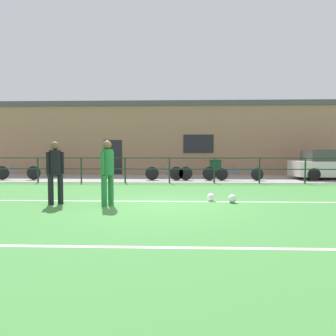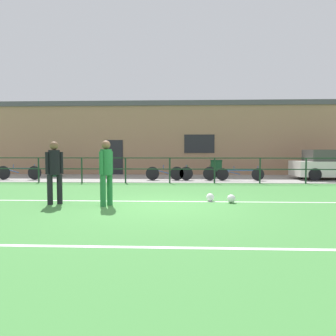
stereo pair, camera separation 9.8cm
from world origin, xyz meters
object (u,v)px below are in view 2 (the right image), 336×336
(parked_car_red, at_px, (336,165))
(bicycle_parked_2, at_px, (240,174))
(soccer_ball_match, at_px, (231,199))
(bicycle_parked_3, at_px, (169,173))
(soccer_ball_spare, at_px, (210,197))
(trash_bin_0, at_px, (216,168))
(bicycle_parked_1, at_px, (193,173))
(player_striker, at_px, (106,169))
(bicycle_parked_0, at_px, (19,172))
(player_goalkeeper, at_px, (54,169))
(trash_bin_1, at_px, (54,167))

(parked_car_red, height_order, bicycle_parked_2, parked_car_red)
(soccer_ball_match, xyz_separation_m, bicycle_parked_3, (-2.01, 6.63, 0.24))
(soccer_ball_spare, relative_size, bicycle_parked_3, 0.10)
(soccer_ball_spare, xyz_separation_m, trash_bin_0, (1.03, 8.34, 0.38))
(parked_car_red, height_order, trash_bin_0, parked_car_red)
(bicycle_parked_1, bearing_deg, bicycle_parked_3, 180.00)
(player_striker, relative_size, bicycle_parked_1, 0.76)
(bicycle_parked_1, bearing_deg, soccer_ball_spare, -87.46)
(soccer_ball_match, bearing_deg, bicycle_parked_1, 97.24)
(player_striker, distance_m, soccer_ball_match, 3.52)
(player_striker, bearing_deg, trash_bin_0, -173.15)
(soccer_ball_match, xyz_separation_m, bicycle_parked_0, (-9.48, 6.63, 0.26))
(player_goalkeeper, height_order, trash_bin_1, player_goalkeeper)
(bicycle_parked_2, bearing_deg, bicycle_parked_1, 180.00)
(player_goalkeeper, relative_size, bicycle_parked_2, 0.74)
(bicycle_parked_3, bearing_deg, trash_bin_1, 162.55)
(trash_bin_0, bearing_deg, player_goalkeeper, -120.26)
(player_striker, relative_size, soccer_ball_spare, 7.57)
(bicycle_parked_0, distance_m, bicycle_parked_1, 8.64)
(player_goalkeeper, bearing_deg, player_striker, -39.95)
(trash_bin_0, height_order, trash_bin_1, trash_bin_1)
(soccer_ball_match, relative_size, bicycle_parked_0, 0.10)
(bicycle_parked_2, height_order, trash_bin_1, trash_bin_1)
(soccer_ball_spare, height_order, parked_car_red, parked_car_red)
(trash_bin_0, bearing_deg, soccer_ball_match, -93.09)
(soccer_ball_spare, bearing_deg, trash_bin_1, 133.55)
(player_goalkeeper, height_order, parked_car_red, player_goalkeeper)
(bicycle_parked_1, bearing_deg, player_goalkeeper, -119.38)
(player_striker, relative_size, bicycle_parked_3, 0.75)
(player_striker, xyz_separation_m, soccer_ball_match, (3.36, 0.62, -0.86))
(soccer_ball_match, height_order, bicycle_parked_1, bicycle_parked_1)
(player_goalkeeper, height_order, player_striker, player_striker)
(bicycle_parked_1, distance_m, bicycle_parked_3, 1.17)
(bicycle_parked_2, relative_size, trash_bin_1, 2.10)
(player_goalkeeper, distance_m, player_striker, 1.47)
(player_striker, height_order, bicycle_parked_3, player_striker)
(player_goalkeeper, xyz_separation_m, trash_bin_0, (5.28, 9.06, -0.47))
(bicycle_parked_0, xyz_separation_m, trash_bin_1, (0.95, 2.05, 0.20))
(trash_bin_1, bearing_deg, bicycle_parked_1, -14.92)
(player_striker, distance_m, trash_bin_0, 10.02)
(bicycle_parked_3, bearing_deg, soccer_ball_spare, -77.11)
(bicycle_parked_1, bearing_deg, bicycle_parked_0, -180.00)
(bicycle_parked_2, bearing_deg, bicycle_parked_0, 180.00)
(player_striker, height_order, bicycle_parked_1, player_striker)
(player_striker, xyz_separation_m, bicycle_parked_2, (4.76, 7.25, -0.64))
(bicycle_parked_1, xyz_separation_m, trash_bin_1, (-7.70, 2.05, 0.21))
(trash_bin_0, bearing_deg, trash_bin_1, 179.65)
(player_goalkeeper, xyz_separation_m, bicycle_parked_2, (6.22, 7.06, -0.63))
(soccer_ball_spare, bearing_deg, bicycle_parked_3, 102.89)
(player_goalkeeper, xyz_separation_m, parked_car_red, (11.14, 7.98, -0.24))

